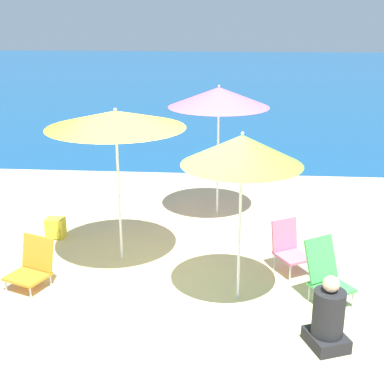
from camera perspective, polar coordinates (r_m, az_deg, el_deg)
The scene contains 11 objects.
ground_plane at distance 7.55m, azimuth -4.18°, elevation -9.82°, with size 60.00×60.00×0.00m, color beige.
sea_water at distance 32.18m, azimuth 2.73°, elevation 12.27°, with size 60.00×40.00×0.01m.
beach_umbrella_lime at distance 6.48m, azimuth 5.36°, elevation 4.46°, with size 1.50×1.50×2.24m.
beach_umbrella_yellow at distance 7.63m, azimuth -8.16°, elevation 7.66°, with size 1.99×1.99×2.33m.
beach_umbrella_pink at distance 9.48m, azimuth 2.88°, elevation 10.06°, with size 1.79×1.79×2.39m.
beach_chair_orange at distance 7.72m, azimuth -16.63°, elevation -7.42°, with size 0.67×0.68×0.67m.
beach_chair_green at distance 7.19m, azimuth 14.10°, elevation -8.29°, with size 0.69×0.73×0.82m.
beach_chair_pink at distance 7.91m, azimuth 10.28°, elevation -5.68°, with size 0.62×0.66×0.74m.
person_seated_near at distance 6.30m, azimuth 14.30°, elevation -12.96°, with size 0.53×0.57×0.88m.
backpack_yellow at distance 9.23m, azimuth -14.36°, elevation -3.75°, with size 0.30×0.26×0.34m.
water_bottle at distance 8.37m, azimuth 10.05°, elevation -6.34°, with size 0.08×0.08×0.24m.
Camera 1 is at (1.07, -6.55, 3.60)m, focal length 50.00 mm.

